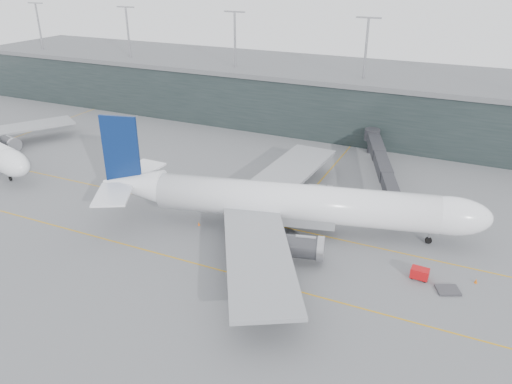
% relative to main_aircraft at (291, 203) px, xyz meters
% --- Properties ---
extents(ground, '(320.00, 320.00, 0.00)m').
position_rel_main_aircraft_xyz_m(ground, '(-6.88, 4.37, -5.08)').
color(ground, '#57575C').
rests_on(ground, ground).
extents(taxiline_a, '(160.00, 0.25, 0.02)m').
position_rel_main_aircraft_xyz_m(taxiline_a, '(-6.88, 0.37, -5.07)').
color(taxiline_a, '#CC9213').
rests_on(taxiline_a, ground).
extents(taxiline_b, '(160.00, 0.25, 0.02)m').
position_rel_main_aircraft_xyz_m(taxiline_b, '(-6.88, -15.63, -5.07)').
color(taxiline_b, '#CC9213').
rests_on(taxiline_b, ground).
extents(taxiline_lead_main, '(0.25, 60.00, 0.02)m').
position_rel_main_aircraft_xyz_m(taxiline_lead_main, '(-1.88, 24.37, -5.07)').
color(taxiline_lead_main, '#CC9213').
rests_on(taxiline_lead_main, ground).
extents(taxiline_lead_adj, '(0.25, 60.00, 0.02)m').
position_rel_main_aircraft_xyz_m(taxiline_lead_adj, '(-81.88, 24.37, -5.07)').
color(taxiline_lead_adj, '#CC9213').
rests_on(taxiline_lead_adj, ground).
extents(terminal, '(240.00, 36.00, 29.00)m').
position_rel_main_aircraft_xyz_m(terminal, '(-6.89, 62.37, 2.53)').
color(terminal, black).
rests_on(terminal, ground).
extents(main_aircraft, '(63.99, 59.07, 18.12)m').
position_rel_main_aircraft_xyz_m(main_aircraft, '(0.00, 0.00, 0.00)').
color(main_aircraft, white).
rests_on(main_aircraft, ground).
extents(jet_bridge, '(14.88, 42.39, 5.76)m').
position_rel_main_aircraft_xyz_m(jet_bridge, '(11.26, 26.47, -0.77)').
color(jet_bridge, '#29292E').
rests_on(jet_bridge, ground).
extents(gse_cart, '(2.53, 1.68, 1.67)m').
position_rel_main_aircraft_xyz_m(gse_cart, '(21.79, -5.57, -4.15)').
color(gse_cart, '#B70D10').
rests_on(gse_cart, ground).
extents(baggage_dolly, '(3.76, 3.47, 0.30)m').
position_rel_main_aircraft_xyz_m(baggage_dolly, '(25.84, -6.94, -4.90)').
color(baggage_dolly, '#36353A').
rests_on(baggage_dolly, ground).
extents(uld_a, '(1.76, 1.42, 1.60)m').
position_rel_main_aircraft_xyz_m(uld_a, '(-11.84, 15.26, -4.25)').
color(uld_a, '#38393D').
rests_on(uld_a, ground).
extents(uld_b, '(2.43, 2.05, 2.02)m').
position_rel_main_aircraft_xyz_m(uld_b, '(-8.69, 17.06, -4.02)').
color(uld_b, '#38393D').
rests_on(uld_b, ground).
extents(uld_c, '(2.65, 2.32, 2.06)m').
position_rel_main_aircraft_xyz_m(uld_c, '(-7.54, 13.96, -4.00)').
color(uld_c, '#38393D').
rests_on(uld_c, ground).
extents(cone_nose, '(0.45, 0.45, 0.71)m').
position_rel_main_aircraft_xyz_m(cone_nose, '(29.21, -3.28, -4.73)').
color(cone_nose, '#D15A0B').
rests_on(cone_nose, ground).
extents(cone_wing_stbd, '(0.46, 0.46, 0.73)m').
position_rel_main_aircraft_xyz_m(cone_wing_stbd, '(3.46, -13.20, -4.72)').
color(cone_wing_stbd, '#C94F0B').
rests_on(cone_wing_stbd, ground).
extents(cone_wing_port, '(0.40, 0.40, 0.64)m').
position_rel_main_aircraft_xyz_m(cone_wing_port, '(0.85, 15.33, -4.76)').
color(cone_wing_port, '#ED490D').
rests_on(cone_wing_port, ground).
extents(cone_tail, '(0.40, 0.40, 0.64)m').
position_rel_main_aircraft_xyz_m(cone_tail, '(-14.82, -5.15, -4.77)').
color(cone_tail, orange).
rests_on(cone_tail, ground).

